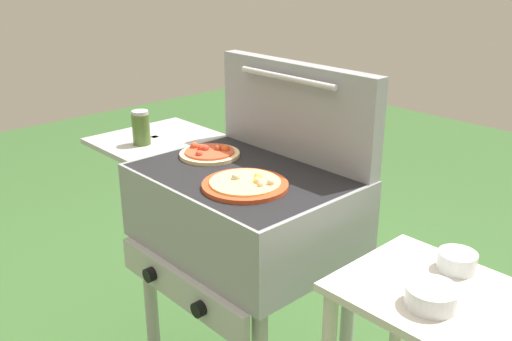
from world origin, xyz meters
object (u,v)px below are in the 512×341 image
object	(u,v)px
pizza_pepperoni	(209,153)
sauce_jar	(141,128)
grill	(241,215)
topping_bowl_near	(431,297)
topping_bowl_far	(457,262)
pizza_cheese	(246,184)

from	to	relation	value
pizza_pepperoni	sauce_jar	size ratio (longest dim) A/B	1.66
sauce_jar	grill	bearing A→B (deg)	9.65
topping_bowl_near	sauce_jar	bearing A→B (deg)	-179.20
topping_bowl_near	pizza_pepperoni	bearing A→B (deg)	174.90
topping_bowl_near	topping_bowl_far	distance (m)	0.18
pizza_cheese	grill	bearing A→B (deg)	145.75
pizza_pepperoni	topping_bowl_far	world-z (taller)	pizza_pepperoni
topping_bowl_far	pizza_cheese	bearing A→B (deg)	-160.68
pizza_pepperoni	sauce_jar	world-z (taller)	sauce_jar
pizza_pepperoni	pizza_cheese	distance (m)	0.29
pizza_cheese	topping_bowl_near	distance (m)	0.59
topping_bowl_far	topping_bowl_near	bearing A→B (deg)	-77.71
pizza_pepperoni	topping_bowl_near	size ratio (longest dim) A/B	1.68
grill	pizza_pepperoni	world-z (taller)	pizza_pepperoni
pizza_cheese	topping_bowl_far	bearing A→B (deg)	19.32
pizza_pepperoni	grill	bearing A→B (deg)	-6.50
pizza_pepperoni	topping_bowl_far	xyz separation A→B (m)	(0.82, 0.10, -0.09)
grill	topping_bowl_far	xyz separation A→B (m)	(0.65, 0.12, 0.06)
pizza_cheese	topping_bowl_far	size ratio (longest dim) A/B	2.60
pizza_cheese	sauce_jar	bearing A→B (deg)	-179.65
topping_bowl_near	pizza_cheese	bearing A→B (deg)	-178.79
grill	pizza_pepperoni	xyz separation A→B (m)	(-0.17, 0.02, 0.15)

